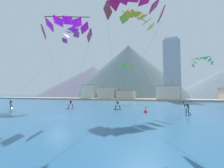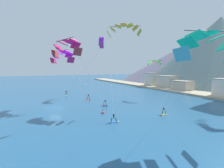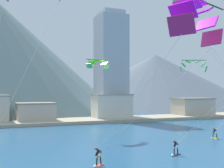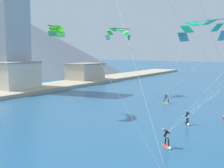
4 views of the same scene
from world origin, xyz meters
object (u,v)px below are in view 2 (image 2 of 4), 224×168
parafoil_kite_far_right (124,29)px  parafoil_kite_distant_high_outer (155,62)px  race_marker_buoy (103,113)px  kitesurfer_mid_center (163,113)px  kitesurfer_near_lead (88,98)px  kitesurfer_far_left (104,104)px  parafoil_kite_mid_center (208,44)px  parafoil_kite_near_trail (101,42)px  parafoil_kite_near_lead (62,56)px  parafoil_kite_far_left (67,47)px  kitesurfer_near_trail (66,94)px  kitesurfer_far_right (115,119)px

parafoil_kite_far_right → parafoil_kite_distant_high_outer: bearing=110.4°
race_marker_buoy → kitesurfer_mid_center: bearing=57.6°
kitesurfer_near_lead → kitesurfer_far_left: 9.41m
parafoil_kite_mid_center → race_marker_buoy: bearing=-153.8°
parafoil_kite_near_trail → parafoil_kite_mid_center: size_ratio=1.44×
parafoil_kite_near_lead → parafoil_kite_far_left: (9.75, -0.77, 0.83)m
kitesurfer_near_trail → race_marker_buoy: bearing=6.4°
parafoil_kite_far_right → parafoil_kite_distant_high_outer: (-5.47, 14.74, -6.97)m
kitesurfer_mid_center → kitesurfer_far_left: 14.26m
kitesurfer_near_lead → kitesurfer_mid_center: bearing=21.8°
kitesurfer_far_right → parafoil_kite_far_left: size_ratio=0.13×
parafoil_kite_near_lead → parafoil_kite_far_left: 9.82m
kitesurfer_mid_center → parafoil_kite_mid_center: size_ratio=0.14×
parafoil_kite_mid_center → parafoil_kite_far_right: bearing=-174.9°
parafoil_kite_mid_center → kitesurfer_near_trail: bearing=-165.4°
kitesurfer_far_left → parafoil_kite_mid_center: size_ratio=0.14×
parafoil_kite_near_trail → parafoil_kite_far_left: bearing=-38.0°
kitesurfer_near_lead → kitesurfer_far_left: (9.33, 1.24, -0.08)m
kitesurfer_near_trail → kitesurfer_near_lead: bearing=24.0°
kitesurfer_mid_center → parafoil_kite_distant_high_outer: (-14.15, 10.72, 10.94)m
parafoil_kite_far_left → race_marker_buoy: 14.86m
parafoil_kite_mid_center → race_marker_buoy: parafoil_kite_mid_center is taller
kitesurfer_near_trail → parafoil_kite_far_right: parafoil_kite_far_right is taller
parafoil_kite_distant_high_outer → kitesurfer_far_left: bearing=-83.9°
kitesurfer_mid_center → parafoil_kite_near_lead: bearing=-135.1°
parafoil_kite_far_left → race_marker_buoy: (0.25, 6.95, -13.13)m
kitesurfer_near_trail → parafoil_kite_near_trail: parafoil_kite_near_trail is taller
kitesurfer_near_trail → parafoil_kite_far_right: size_ratio=0.10×
parafoil_kite_far_right → parafoil_kite_distant_high_outer: size_ratio=4.01×
parafoil_kite_distant_high_outer → parafoil_kite_far_right: bearing=-69.6°
kitesurfer_far_left → kitesurfer_near_trail: bearing=-163.5°
kitesurfer_mid_center → parafoil_kite_near_trail: bearing=-175.8°
parafoil_kite_near_lead → parafoil_kite_far_right: 15.91m
parafoil_kite_mid_center → parafoil_kite_distant_high_outer: 27.08m
kitesurfer_mid_center → parafoil_kite_distant_high_outer: 20.85m
kitesurfer_far_left → parafoil_kite_distant_high_outer: size_ratio=0.38×
parafoil_kite_near_trail → parafoil_kite_far_right: size_ratio=1.01×
kitesurfer_far_right → parafoil_kite_far_right: bearing=140.3°
parafoil_kite_far_right → race_marker_buoy: bearing=-71.5°
kitesurfer_mid_center → parafoil_kite_near_lead: size_ratio=0.14×
kitesurfer_far_right → parafoil_kite_mid_center: parafoil_kite_mid_center is taller
kitesurfer_near_trail → parafoil_kite_near_trail: size_ratio=0.10×
kitesurfer_far_right → parafoil_kite_near_lead: parafoil_kite_near_lead is taller
parafoil_kite_distant_high_outer → race_marker_buoy: 25.03m
kitesurfer_near_lead → parafoil_kite_near_trail: parafoil_kite_near_trail is taller
parafoil_kite_near_lead → parafoil_kite_far_right: size_ratio=0.68×
kitesurfer_far_right → parafoil_kite_distant_high_outer: bearing=122.2°
kitesurfer_mid_center → parafoil_kite_near_trail: 32.05m
kitesurfer_near_lead → parafoil_kite_far_left: (14.71, -8.65, 12.72)m
parafoil_kite_near_lead → race_marker_buoy: (10.01, 6.18, -12.30)m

